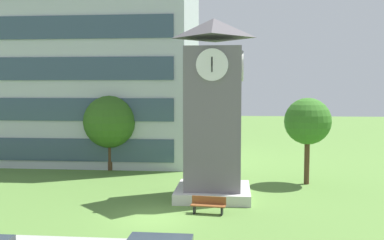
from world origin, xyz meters
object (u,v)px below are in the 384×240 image
object	(u,v)px
clock_tower	(213,118)
tree_by_building	(308,122)
park_bench	(208,205)
tree_streetside	(110,122)

from	to	relation	value
clock_tower	tree_by_building	size ratio (longest dim) A/B	1.80
park_bench	tree_streetside	world-z (taller)	tree_streetside
clock_tower	park_bench	bearing A→B (deg)	-91.27
tree_by_building	tree_streetside	world-z (taller)	tree_streetside
clock_tower	tree_by_building	world-z (taller)	clock_tower
clock_tower	park_bench	world-z (taller)	clock_tower
clock_tower	park_bench	distance (m)	5.52
clock_tower	tree_by_building	distance (m)	7.44
park_bench	tree_by_building	xyz separation A→B (m)	(6.21, 7.69, 3.78)
park_bench	tree_by_building	bearing A→B (deg)	51.07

